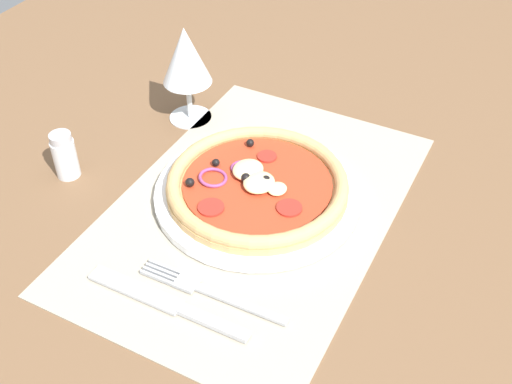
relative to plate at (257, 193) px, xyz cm
name	(u,v)px	position (x,y,z in cm)	size (l,w,h in cm)	color
ground_plane	(254,216)	(-1.98, -0.52, -2.14)	(190.00, 140.00, 2.40)	brown
placemat	(254,208)	(-1.98, -0.52, -0.74)	(49.80, 33.11, 0.40)	#A39984
plate	(257,193)	(0.00, 0.00, 0.00)	(26.66, 26.66, 1.08)	white
pizza	(257,184)	(-0.01, 0.05, 1.63)	(23.44, 23.44, 2.66)	tan
fork	(205,290)	(-16.81, -2.09, -0.32)	(2.28, 18.02, 0.44)	#B2B5BA
knife	(165,302)	(-20.34, 0.80, -0.28)	(2.04, 20.01, 0.62)	#B2B5BA
wine_glass	(186,58)	(11.91, 17.62, 9.21)	(7.20, 7.20, 14.90)	silver
pepper_shaker	(65,156)	(-7.35, 25.14, 2.31)	(3.20, 3.20, 6.70)	silver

